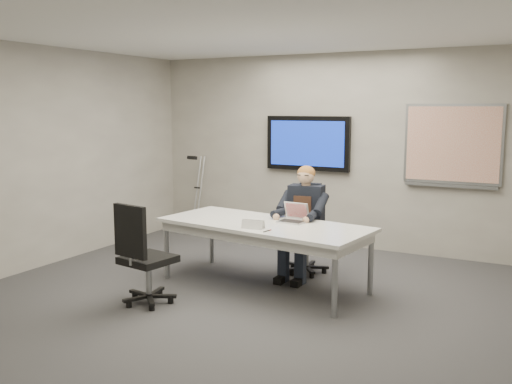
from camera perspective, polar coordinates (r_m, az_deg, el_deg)
The scene contains 14 objects.
floor at distance 5.96m, azimuth -1.66°, elevation -11.44°, with size 6.00×6.00×0.02m, color #373739.
ceiling at distance 5.65m, azimuth -1.79°, elevation 16.31°, with size 6.00×6.00×0.02m, color white.
wall_back at distance 8.37m, azimuth 8.49°, elevation 4.07°, with size 6.00×0.02×2.80m, color gray.
wall_left at distance 7.57m, azimuth -21.90°, elevation 3.10°, with size 0.02×6.00×2.80m, color gray.
conference_table at distance 6.45m, azimuth 0.81°, elevation -3.83°, with size 2.51×1.30×0.74m.
tv_display at distance 8.49m, azimuth 5.19°, elevation 4.87°, with size 1.30×0.09×0.80m.
whiteboard at distance 7.95m, azimuth 19.06°, elevation 4.42°, with size 1.25×0.08×1.10m.
office_chair_far at distance 7.11m, azimuth 5.10°, elevation -5.44°, with size 0.64×0.64×1.03m.
office_chair_near at distance 6.04m, azimuth -11.04°, elevation -7.97°, with size 0.59×0.59×1.07m.
seated_person at distance 6.83m, azimuth 4.45°, elevation -4.14°, with size 0.44×0.75×1.34m.
crutch at distance 9.29m, azimuth -5.81°, elevation -0.12°, with size 0.18×0.39×1.30m, color #B2B5BA, non-canonical shape.
laptop at distance 6.50m, azimuth 3.81°, elevation -2.51°, with size 0.31×0.30×0.21m.
name_tent at distance 6.13m, azimuth -0.28°, elevation -3.21°, with size 0.24×0.07×0.10m, color silver, non-canonical shape.
pen at distance 6.00m, azimuth 1.14°, elevation -3.90°, with size 0.01×0.01×0.13m, color black.
Camera 1 is at (2.77, -4.87, 2.03)m, focal length 40.00 mm.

